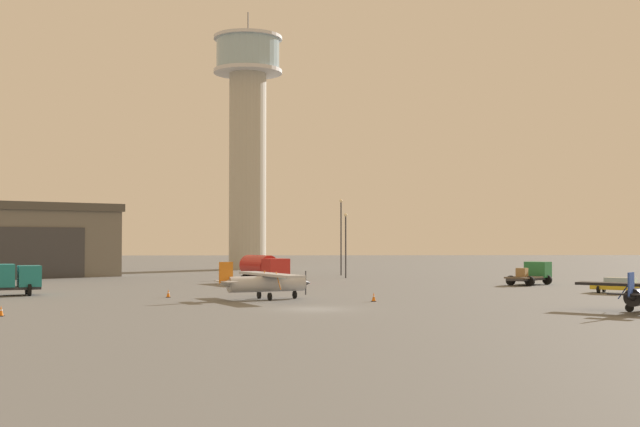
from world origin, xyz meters
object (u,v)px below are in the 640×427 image
at_px(light_post_east, 346,239).
at_px(traffic_cone_near_left, 168,293).
at_px(airplane_silver, 266,282).
at_px(light_post_north, 341,231).
at_px(truck_fuel_tanker_red, 263,267).
at_px(car_yellow, 619,285).
at_px(control_tower, 248,129).
at_px(traffic_cone_mid_apron, 374,297).
at_px(truck_flatbed_green, 532,273).
at_px(traffic_cone_near_right, 1,311).

distance_m(light_post_east, traffic_cone_near_left, 38.30).
bearing_deg(light_post_east, airplane_silver, -103.87).
height_order(light_post_north, traffic_cone_near_left, light_post_north).
bearing_deg(light_post_north, traffic_cone_near_left, -112.12).
distance_m(truck_fuel_tanker_red, car_yellow, 36.55).
xyz_separation_m(car_yellow, traffic_cone_near_left, (-38.73, -3.60, -0.42)).
bearing_deg(traffic_cone_near_left, airplane_silver, -19.15).
bearing_deg(control_tower, car_yellow, -60.72).
bearing_deg(airplane_silver, control_tower, 70.11).
bearing_deg(traffic_cone_mid_apron, traffic_cone_near_left, 161.94).
bearing_deg(traffic_cone_near_left, control_tower, 86.86).
distance_m(light_post_east, traffic_cone_mid_apron, 39.55).
height_order(truck_flatbed_green, light_post_east, light_post_east).
bearing_deg(light_post_east, light_post_north, 90.21).
relative_size(truck_fuel_tanker_red, traffic_cone_near_right, 10.84).
distance_m(car_yellow, traffic_cone_mid_apron, 24.22).
distance_m(airplane_silver, car_yellow, 31.43).
height_order(truck_flatbed_green, traffic_cone_mid_apron, truck_flatbed_green).
bearing_deg(airplane_silver, light_post_east, 52.65).
relative_size(light_post_east, traffic_cone_near_left, 12.23).
height_order(airplane_silver, traffic_cone_near_right, airplane_silver).
distance_m(light_post_north, traffic_cone_near_left, 45.50).
bearing_deg(traffic_cone_near_left, traffic_cone_mid_apron, -18.06).
xyz_separation_m(truck_fuel_tanker_red, car_yellow, (31.51, -18.49, -0.96)).
bearing_deg(airplane_silver, truck_fuel_tanker_red, 68.22).
distance_m(airplane_silver, light_post_east, 38.03).
height_order(car_yellow, traffic_cone_near_left, car_yellow).
distance_m(light_post_north, traffic_cone_near_right, 63.69).
relative_size(truck_fuel_tanker_red, traffic_cone_near_left, 11.02).
relative_size(control_tower, traffic_cone_near_left, 63.80).
distance_m(truck_flatbed_green, traffic_cone_mid_apron, 30.12).
relative_size(light_post_north, traffic_cone_near_right, 15.20).
xyz_separation_m(truck_flatbed_green, light_post_east, (-18.36, 16.10, 3.63)).
relative_size(truck_fuel_tanker_red, traffic_cone_mid_apron, 10.38).
xyz_separation_m(car_yellow, light_post_east, (-21.69, 30.41, 4.06)).
relative_size(car_yellow, traffic_cone_near_left, 6.97).
bearing_deg(airplane_silver, traffic_cone_mid_apron, -40.47).
distance_m(airplane_silver, traffic_cone_near_left, 8.49).
bearing_deg(traffic_cone_near_right, control_tower, 82.05).
bearing_deg(traffic_cone_near_left, car_yellow, 5.31).
bearing_deg(airplane_silver, car_yellow, -11.80).
xyz_separation_m(control_tower, car_yellow, (35.10, -62.60, -21.88)).
relative_size(control_tower, truck_flatbed_green, 7.05).
height_order(truck_fuel_tanker_red, light_post_north, light_post_north).
distance_m(traffic_cone_near_right, traffic_cone_mid_apron, 26.61).
distance_m(truck_fuel_tanker_red, traffic_cone_mid_apron, 28.84).
distance_m(car_yellow, light_post_east, 37.58).
xyz_separation_m(light_post_east, traffic_cone_near_right, (-24.96, -50.52, -4.47)).
xyz_separation_m(control_tower, truck_fuel_tanker_red, (3.59, -44.11, -20.92)).
relative_size(airplane_silver, truck_fuel_tanker_red, 1.37).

